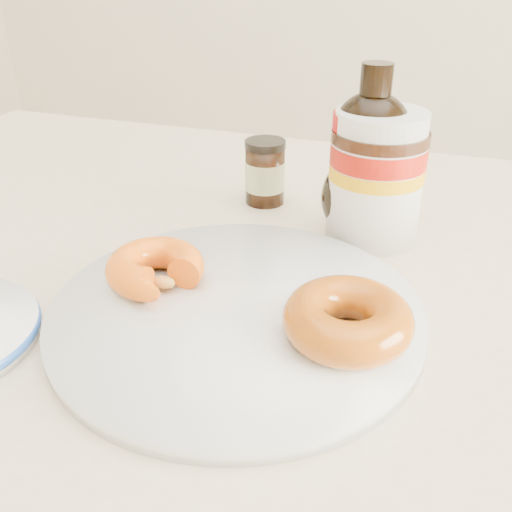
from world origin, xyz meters
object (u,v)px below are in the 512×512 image
(donut_whole, at_px, (348,319))
(nutella_jar, at_px, (376,173))
(donut_bitten, at_px, (155,268))
(dark_jar, at_px, (265,173))
(dining_table, at_px, (317,372))
(plate, at_px, (236,312))
(syrup_bottle, at_px, (369,155))

(donut_whole, relative_size, nutella_jar, 0.72)
(donut_bitten, distance_m, donut_whole, 0.17)
(donut_bitten, xyz_separation_m, dark_jar, (0.02, 0.23, 0.01))
(dining_table, xyz_separation_m, nutella_jar, (0.02, 0.14, 0.16))
(plate, relative_size, syrup_bottle, 1.72)
(donut_bitten, bearing_deg, nutella_jar, 47.04)
(plate, bearing_deg, syrup_bottle, 69.77)
(dining_table, distance_m, plate, 0.12)
(dining_table, xyz_separation_m, syrup_bottle, (0.01, 0.14, 0.17))
(donut_whole, height_order, syrup_bottle, syrup_bottle)
(donut_bitten, distance_m, syrup_bottle, 0.24)
(donut_bitten, relative_size, nutella_jar, 0.63)
(donut_whole, xyz_separation_m, syrup_bottle, (-0.02, 0.21, 0.06))
(nutella_jar, distance_m, dark_jar, 0.15)
(donut_whole, height_order, dark_jar, dark_jar)
(donut_bitten, height_order, dark_jar, dark_jar)
(nutella_jar, bearing_deg, donut_whole, -85.99)
(plate, xyz_separation_m, syrup_bottle, (0.07, 0.19, 0.08))
(donut_bitten, relative_size, syrup_bottle, 0.48)
(plate, bearing_deg, donut_whole, -9.34)
(dining_table, bearing_deg, dark_jar, 121.47)
(plate, relative_size, donut_whole, 3.17)
(donut_bitten, relative_size, dark_jar, 1.11)
(syrup_bottle, relative_size, dark_jar, 2.34)
(dining_table, distance_m, nutella_jar, 0.21)
(plate, xyz_separation_m, donut_whole, (0.09, -0.02, 0.02))
(nutella_jar, bearing_deg, syrup_bottle, 167.05)
(syrup_bottle, height_order, dark_jar, syrup_bottle)
(plate, relative_size, dark_jar, 4.01)
(donut_bitten, bearing_deg, dark_jar, 82.99)
(dark_jar, bearing_deg, nutella_jar, -21.56)
(syrup_bottle, bearing_deg, dark_jar, 157.84)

